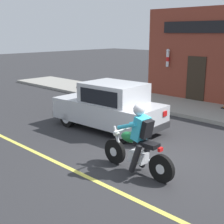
% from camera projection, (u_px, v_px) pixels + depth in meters
% --- Properties ---
extents(ground_plane, '(80.00, 80.00, 0.00)m').
position_uv_depth(ground_plane, '(155.00, 161.00, 7.83)').
color(ground_plane, '#2B2B2D').
extents(sidewalk_curb, '(2.60, 22.00, 0.14)m').
position_uv_depth(sidewalk_curb, '(173.00, 105.00, 13.52)').
color(sidewalk_curb, gray).
rests_on(sidewalk_curb, ground).
extents(lane_stripe, '(0.12, 19.80, 0.01)m').
position_uv_depth(lane_stripe, '(28.00, 149.00, 8.61)').
color(lane_stripe, '#D1C64C').
rests_on(lane_stripe, ground).
extents(motorcycle_with_rider, '(0.56, 2.02, 1.62)m').
position_uv_depth(motorcycle_with_rider, '(138.00, 144.00, 7.02)').
color(motorcycle_with_rider, black).
rests_on(motorcycle_with_rider, ground).
extents(car_hatchback, '(1.85, 3.87, 1.57)m').
position_uv_depth(car_hatchback, '(109.00, 107.00, 10.20)').
color(car_hatchback, black).
rests_on(car_hatchback, ground).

